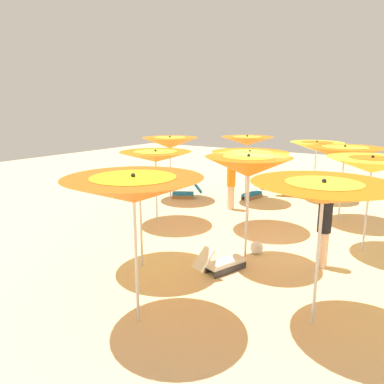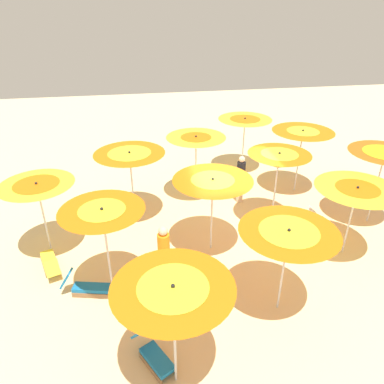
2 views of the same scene
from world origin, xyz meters
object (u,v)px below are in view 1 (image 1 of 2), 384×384
Objects in this scene: lounger_1 at (222,263)px; lounger_2 at (292,192)px; beach_umbrella_8 at (317,146)px; lounger_3 at (186,193)px; beach_umbrella_9 at (345,154)px; beach_umbrella_7 at (323,193)px; beach_umbrella_5 at (250,157)px; beach_umbrella_1 at (156,156)px; beach_umbrella_3 at (134,189)px; beach_umbrella_0 at (170,143)px; beach_umbrella_4 at (247,141)px; beach_umbrella_6 at (248,166)px; beachgoer_1 at (231,183)px; beach_umbrella_10 at (372,165)px; beachgoer_0 at (324,227)px; beach_ball at (257,248)px; beach_umbrella_2 at (140,182)px; lounger_0 at (254,193)px.

lounger_2 is (-7.57, -1.00, -0.01)m from lounger_1.
beach_umbrella_8 reaches higher than lounger_3.
beach_umbrella_7 is at bearing 8.36° from beach_umbrella_9.
beach_umbrella_5 is 0.97× the size of beach_umbrella_9.
beach_umbrella_3 reaches higher than beach_umbrella_1.
lounger_3 is at bearing 129.98° from beach_umbrella_0.
beach_umbrella_4 is at bearing -153.50° from beach_umbrella_5.
beachgoer_1 is (-3.75, -2.33, -1.28)m from beach_umbrella_6.
beach_umbrella_1 is at bearing 79.01° from lounger_3.
beach_umbrella_10 is 2.02× the size of lounger_3.
beach_umbrella_8 reaches higher than beachgoer_0.
beach_umbrella_4 is at bearing 40.50° from lounger_1.
beach_umbrella_10 reaches higher than beach_umbrella_9.
beach_umbrella_1 is 5.25m from beachgoer_0.
beach_umbrella_9 is 3.80m from lounger_2.
beach_umbrella_5 reaches higher than beach_ball.
beach_umbrella_0 is 7.35m from beach_umbrella_10.
beach_umbrella_0 reaches higher than beachgoer_1.
beach_umbrella_2 is 0.90× the size of beach_umbrella_3.
beach_umbrella_8 reaches higher than lounger_0.
beach_umbrella_8 is (-6.89, -0.37, -0.18)m from beach_umbrella_6.
beach_umbrella_4 is 1.08× the size of beach_umbrella_5.
beach_umbrella_7 reaches higher than beach_umbrella_9.
beach_umbrella_4 is at bearing -146.89° from beach_umbrella_7.
beachgoer_0 reaches higher than lounger_1.
lounger_1 is at bearing -13.84° from beach_umbrella_9.
beach_umbrella_2 is at bearing -91.12° from beachgoer_1.
beach_umbrella_7 is 6.18m from beach_umbrella_9.
beach_umbrella_4 is 1.91× the size of lounger_2.
beachgoer_1 is at bearing -130.46° from lounger_2.
lounger_3 is (-4.20, -4.53, -2.00)m from beach_umbrella_6.
beachgoer_0 is 1.70m from beach_ball.
beach_umbrella_9 is 1.00× the size of beach_umbrella_10.
beach_umbrella_0 is 6.95m from lounger_1.
lounger_2 is 1.10× the size of lounger_3.
beach_umbrella_6 reaches higher than lounger_1.
beach_umbrella_1 is (2.64, 1.44, -0.13)m from beach_umbrella_0.
beach_umbrella_10 is (-5.33, 2.61, -0.09)m from beach_umbrella_3.
beach_umbrella_1 is at bearing -55.14° from beach_umbrella_9.
lounger_2 is (-8.27, 0.65, -1.73)m from beach_umbrella_2.
beach_umbrella_2 is at bearing 17.01° from lounger_0.
beach_umbrella_3 is 10.19m from lounger_2.
beach_umbrella_5 is at bearing 167.57° from beach_umbrella_2.
lounger_1 is (-0.90, -2.18, -2.01)m from beach_umbrella_7.
beach_umbrella_3 reaches higher than beach_umbrella_6.
beach_umbrella_5 is at bearing 68.67° from beach_umbrella_0.
lounger_2 is 4.23m from lounger_3.
beach_umbrella_1 reaches higher than lounger_1.
beach_umbrella_9 is 3.98m from beachgoer_0.
beach_ball is (3.26, 5.03, -2.02)m from beach_umbrella_0.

